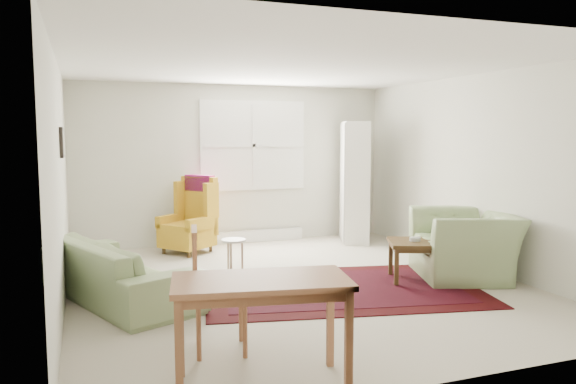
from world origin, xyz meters
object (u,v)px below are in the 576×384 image
object	(u,v)px
armchair	(465,238)
desk	(261,333)
coffee_table	(415,261)
cabinet	(355,182)
stool	(234,255)
desk_chair	(220,290)
sofa	(118,258)
wingback_chair	(187,215)

from	to	relation	value
armchair	desk	xyz separation A→B (m)	(-3.21, -1.99, -0.10)
coffee_table	cabinet	xyz separation A→B (m)	(0.45, 2.45, 0.72)
armchair	desk	world-z (taller)	armchair
stool	desk	bearing A→B (deg)	-101.43
stool	armchair	bearing A→B (deg)	-26.04
cabinet	coffee_table	bearing A→B (deg)	-79.85
cabinet	desk_chair	bearing A→B (deg)	-108.95
desk	desk_chair	distance (m)	0.74
desk	armchair	bearing A→B (deg)	31.74
sofa	desk_chair	xyz separation A→B (m)	(0.68, -1.77, 0.06)
wingback_chair	cabinet	xyz separation A→B (m)	(2.70, -0.05, 0.40)
sofa	wingback_chair	distance (m)	2.32
sofa	wingback_chair	size ratio (longest dim) A/B	1.93
armchair	desk_chair	distance (m)	3.56
desk	desk_chair	bearing A→B (deg)	99.01
wingback_chair	coffee_table	world-z (taller)	wingback_chair
stool	desk_chair	bearing A→B (deg)	-106.97
stool	coffee_table	bearing A→B (deg)	-32.62
armchair	wingback_chair	bearing A→B (deg)	-112.63
armchair	desk	distance (m)	3.78
cabinet	desk	world-z (taller)	cabinet
coffee_table	desk_chair	size ratio (longest dim) A/B	0.59
desk_chair	stool	bearing A→B (deg)	-6.55
coffee_table	armchair	bearing A→B (deg)	-3.58
armchair	stool	xyz separation A→B (m)	(-2.56, 1.25, -0.27)
coffee_table	cabinet	bearing A→B (deg)	79.54
sofa	armchair	xyz separation A→B (m)	(4.01, -0.50, 0.04)
armchair	desk_chair	bearing A→B (deg)	-50.70
cabinet	armchair	bearing A→B (deg)	-64.39
sofa	stool	bearing A→B (deg)	-84.70
sofa	cabinet	world-z (taller)	cabinet
armchair	coffee_table	world-z (taller)	armchair
wingback_chair	cabinet	bearing A→B (deg)	50.92
wingback_chair	desk_chair	world-z (taller)	wingback_chair
wingback_chair	cabinet	distance (m)	2.73
stool	desk_chair	world-z (taller)	desk_chair
stool	cabinet	world-z (taller)	cabinet
armchair	cabinet	xyz separation A→B (m)	(-0.22, 2.50, 0.48)
armchair	coffee_table	xyz separation A→B (m)	(-0.67, 0.04, -0.24)
armchair	desk_chair	size ratio (longest dim) A/B	1.23
armchair	wingback_chair	distance (m)	3.87
sofa	wingback_chair	bearing A→B (deg)	-50.14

